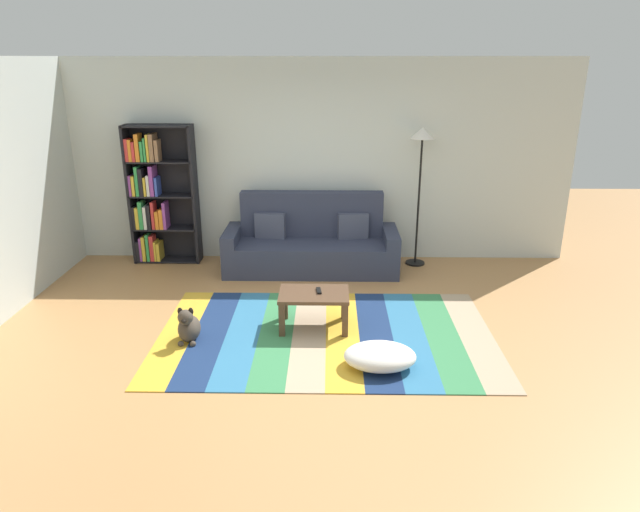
# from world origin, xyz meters

# --- Properties ---
(ground_plane) EXTENTS (14.00, 14.00, 0.00)m
(ground_plane) POSITION_xyz_m (0.00, 0.00, 0.00)
(ground_plane) COLOR #B27F4C
(back_wall) EXTENTS (6.80, 0.10, 2.70)m
(back_wall) POSITION_xyz_m (0.00, 2.55, 1.35)
(back_wall) COLOR silver
(back_wall) RESTS_ON ground_plane
(rug) EXTENTS (3.40, 2.14, 0.01)m
(rug) POSITION_xyz_m (0.10, 0.08, 0.01)
(rug) COLOR gold
(rug) RESTS_ON ground_plane
(couch) EXTENTS (2.26, 0.80, 1.00)m
(couch) POSITION_xyz_m (-0.11, 2.02, 0.34)
(couch) COLOR #2D3347
(couch) RESTS_ON ground_plane
(bookshelf) EXTENTS (0.90, 0.28, 1.87)m
(bookshelf) POSITION_xyz_m (-2.21, 2.30, 0.92)
(bookshelf) COLOR black
(bookshelf) RESTS_ON ground_plane
(coffee_table) EXTENTS (0.72, 0.48, 0.39)m
(coffee_table) POSITION_xyz_m (-0.03, 0.26, 0.32)
(coffee_table) COLOR #513826
(coffee_table) RESTS_ON rug
(pouf) EXTENTS (0.66, 0.49, 0.21)m
(pouf) POSITION_xyz_m (0.60, -0.55, 0.12)
(pouf) COLOR white
(pouf) RESTS_ON rug
(dog) EXTENTS (0.22, 0.35, 0.40)m
(dog) POSITION_xyz_m (-1.26, -0.07, 0.16)
(dog) COLOR #473D33
(dog) RESTS_ON ground_plane
(standing_lamp) EXTENTS (0.32, 0.32, 1.85)m
(standing_lamp) POSITION_xyz_m (1.31, 2.23, 1.54)
(standing_lamp) COLOR black
(standing_lamp) RESTS_ON ground_plane
(tv_remote) EXTENTS (0.06, 0.15, 0.02)m
(tv_remote) POSITION_xyz_m (0.02, 0.29, 0.41)
(tv_remote) COLOR black
(tv_remote) RESTS_ON coffee_table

